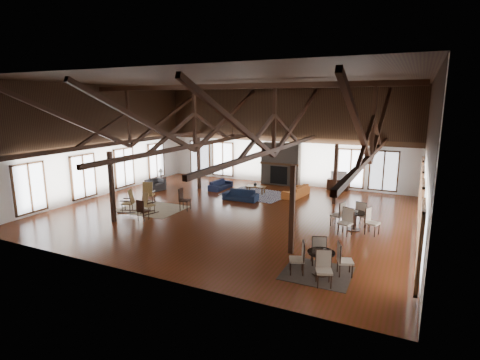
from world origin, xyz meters
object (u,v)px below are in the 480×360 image
at_px(cafe_table_near, 321,259).
at_px(cafe_table_far, 354,218).
at_px(armchair, 155,185).
at_px(tv_console, 338,185).
at_px(sofa_navy_left, 220,185).
at_px(sofa_navy_front, 241,195).
at_px(coffee_table, 256,187).
at_px(sofa_orange, 296,191).

distance_m(cafe_table_near, cafe_table_far, 4.51).
relative_size(armchair, cafe_table_near, 0.50).
bearing_deg(tv_console, cafe_table_near, -81.29).
height_order(sofa_navy_left, cafe_table_far, cafe_table_far).
height_order(sofa_navy_front, coffee_table, sofa_navy_front).
height_order(sofa_navy_left, tv_console, tv_console).
relative_size(sofa_navy_front, sofa_orange, 0.89).
xyz_separation_m(armchair, cafe_table_near, (11.41, -6.72, 0.18)).
bearing_deg(coffee_table, tv_console, 30.67).
bearing_deg(armchair, cafe_table_far, -84.89).
xyz_separation_m(sofa_navy_left, tv_console, (6.34, 2.82, 0.05)).
distance_m(sofa_navy_front, tv_console, 6.22).
bearing_deg(tv_console, sofa_orange, -124.20).
bearing_deg(cafe_table_far, sofa_navy_left, 153.85).
height_order(sofa_navy_front, cafe_table_near, cafe_table_near).
bearing_deg(cafe_table_near, tv_console, 98.71).
distance_m(sofa_navy_left, cafe_table_far, 9.30).
bearing_deg(sofa_orange, sofa_navy_left, -79.50).
bearing_deg(sofa_navy_left, cafe_table_far, -112.79).
relative_size(sofa_navy_left, cafe_table_near, 0.91).
distance_m(cafe_table_near, tv_console, 11.56).
bearing_deg(coffee_table, sofa_navy_left, 173.05).
bearing_deg(sofa_navy_left, tv_console, -62.64).
height_order(sofa_navy_front, sofa_orange, sofa_orange).
xyz_separation_m(sofa_navy_front, coffee_table, (0.12, 1.74, 0.09)).
relative_size(sofa_navy_front, coffee_table, 1.63).
height_order(cafe_table_near, cafe_table_far, cafe_table_far).
relative_size(sofa_navy_left, coffee_table, 1.56).
bearing_deg(sofa_navy_left, coffee_table, -88.49).
relative_size(sofa_navy_front, cafe_table_near, 0.95).
distance_m(sofa_orange, tv_console, 3.12).
distance_m(sofa_orange, armchair, 8.19).
distance_m(sofa_navy_front, armchair, 5.52).
distance_m(sofa_navy_left, cafe_table_near, 11.81).
bearing_deg(cafe_table_near, sofa_navy_left, 133.22).
height_order(sofa_orange, armchair, armchair).
relative_size(cafe_table_far, tv_console, 1.67).
xyz_separation_m(sofa_orange, armchair, (-7.91, -2.12, 0.02)).
height_order(sofa_navy_left, armchair, armchair).
height_order(sofa_navy_left, coffee_table, sofa_navy_left).
relative_size(sofa_navy_left, tv_console, 1.43).
relative_size(sofa_navy_left, cafe_table_far, 0.86).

